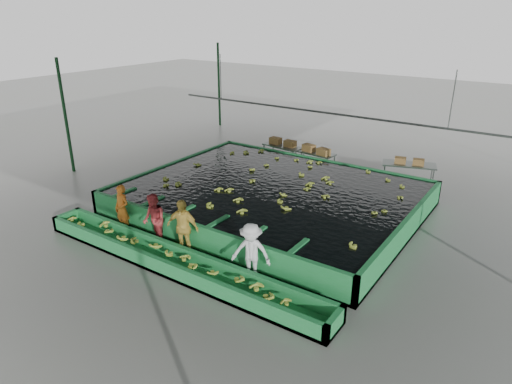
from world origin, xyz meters
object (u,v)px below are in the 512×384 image
Objects in this scene: packing_table_mid at (315,161)px; box_stack_right at (409,164)px; flotation_tank at (271,197)px; packing_table_left at (283,154)px; worker_b at (154,220)px; worker_d at (251,252)px; packing_table_right at (408,175)px; box_stack_mid at (316,153)px; box_stack_left at (283,145)px; worker_a at (122,209)px; sorting_trough at (174,262)px; worker_c at (183,228)px.

packing_table_mid is 4.17m from box_stack_right.
flotation_tank is 5.39m from packing_table_left.
worker_b is 0.99× the size of worker_d.
box_stack_mid is (-4.04, -0.48, 0.36)m from packing_table_right.
worker_b is 0.78× the size of packing_table_right.
box_stack_left is 1.18× the size of box_stack_right.
worker_a is at bearing -93.45° from box_stack_left.
sorting_trough is at bearing -178.09° from worker_d.
box_stack_mid is at bearing -4.94° from box_stack_left.
packing_table_right is (5.83, 0.38, 0.04)m from packing_table_left.
packing_table_right reaches higher than sorting_trough.
flotation_tank is 7.07× the size of box_stack_mid.
box_stack_mid is at bearing -48.90° from packing_table_mid.
worker_d reaches higher than flotation_tank.
sorting_trough is 7.31× the size of box_stack_left.
worker_a is (-3.03, -4.30, 0.36)m from flotation_tank.
worker_a is 1.41× the size of box_stack_right.
worker_b is 9.23m from box_stack_left.
worker_d is 9.55m from box_stack_right.
packing_table_right is at bearing 3.75° from packing_table_left.
worker_c is at bearing -77.11° from box_stack_left.
box_stack_mid is (0.93, 9.02, 0.02)m from worker_b.
packing_table_left is 1.71m from packing_table_mid.
packing_table_right is (1.32, 9.50, -0.35)m from worker_d.
worker_d is 1.18× the size of box_stack_mid.
worker_d is 9.42m from box_stack_mid.
worker_b reaches higher than box_stack_right.
worker_c reaches higher than box_stack_right.
packing_table_right is 1.49× the size of box_stack_mid.
worker_c is at bearing -111.78° from box_stack_right.
sorting_trough is 4.73× the size of packing_table_right.
worker_c reaches higher than packing_table_right.
sorting_trough is 8.64× the size of box_stack_right.
flotation_tank is 6.07× the size of worker_b.
box_stack_left is (-2.10, 9.18, -0.01)m from worker_c.
sorting_trough is 5.64× the size of worker_c.
packing_table_left is 1.04× the size of packing_table_mid.
box_stack_right is (1.32, 9.46, 0.13)m from worker_d.
packing_table_right is 1.55× the size of box_stack_left.
packing_table_mid is 1.35× the size of box_stack_left.
worker_c is at bearing -111.69° from packing_table_right.
flotation_tank is 6.14× the size of worker_a.
flotation_tank is at bearing 90.00° from sorting_trough.
worker_b is at bearing -84.35° from box_stack_left.
worker_c is at bearing 24.81° from worker_b.
worker_b is 0.85× the size of packing_table_left.
worker_d is at bearing -12.62° from worker_c.
packing_table_mid is at bearing -174.75° from packing_table_right.
flotation_tank reaches higher than sorting_trough.
worker_c reaches higher than sorting_trough.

